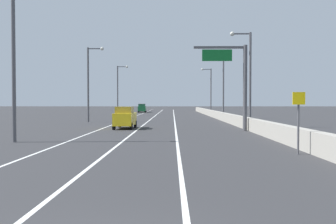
% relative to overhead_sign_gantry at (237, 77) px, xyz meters
% --- Properties ---
extents(ground_plane, '(320.00, 320.00, 0.00)m').
position_rel_overhead_sign_gantry_xyz_m(ground_plane, '(-6.82, 36.90, -4.73)').
color(ground_plane, '#2D2D30').
extents(lane_stripe_left, '(0.16, 130.00, 0.00)m').
position_rel_overhead_sign_gantry_xyz_m(lane_stripe_left, '(-12.32, 27.90, -4.73)').
color(lane_stripe_left, silver).
rests_on(lane_stripe_left, ground_plane).
extents(lane_stripe_center, '(0.16, 130.00, 0.00)m').
position_rel_overhead_sign_gantry_xyz_m(lane_stripe_center, '(-8.82, 27.90, -4.73)').
color(lane_stripe_center, silver).
rests_on(lane_stripe_center, ground_plane).
extents(lane_stripe_right, '(0.16, 130.00, 0.00)m').
position_rel_overhead_sign_gantry_xyz_m(lane_stripe_right, '(-5.32, 27.90, -4.73)').
color(lane_stripe_right, silver).
rests_on(lane_stripe_right, ground_plane).
extents(jersey_barrier_right, '(0.60, 120.00, 1.10)m').
position_rel_overhead_sign_gantry_xyz_m(jersey_barrier_right, '(1.34, 12.90, -4.18)').
color(jersey_barrier_right, '#9E998E').
rests_on(jersey_barrier_right, ground_plane).
extents(overhead_sign_gantry, '(4.68, 0.36, 7.50)m').
position_rel_overhead_sign_gantry_xyz_m(overhead_sign_gantry, '(0.00, 0.00, 0.00)').
color(overhead_sign_gantry, '#47474C').
rests_on(overhead_sign_gantry, ground_plane).
extents(speed_advisory_sign, '(0.60, 0.11, 3.00)m').
position_rel_overhead_sign_gantry_xyz_m(speed_advisory_sign, '(0.44, -14.57, -2.96)').
color(speed_advisory_sign, '#4C4C51').
rests_on(speed_advisory_sign, ground_plane).
extents(lamp_post_right_second, '(2.14, 0.44, 9.50)m').
position_rel_overhead_sign_gantry_xyz_m(lamp_post_right_second, '(1.83, 4.39, 0.76)').
color(lamp_post_right_second, '#4C4C51').
rests_on(lamp_post_right_second, ground_plane).
extents(lamp_post_right_third, '(2.14, 0.44, 9.50)m').
position_rel_overhead_sign_gantry_xyz_m(lamp_post_right_third, '(1.89, 24.12, 0.76)').
color(lamp_post_right_third, '#4C4C51').
rests_on(lamp_post_right_third, ground_plane).
extents(lamp_post_right_fourth, '(2.14, 0.44, 9.50)m').
position_rel_overhead_sign_gantry_xyz_m(lamp_post_right_fourth, '(2.05, 43.85, 0.76)').
color(lamp_post_right_fourth, '#4C4C51').
rests_on(lamp_post_right_fourth, ground_plane).
extents(lamp_post_left_near, '(2.14, 0.44, 9.50)m').
position_rel_overhead_sign_gantry_xyz_m(lamp_post_left_near, '(-15.28, -9.35, 0.76)').
color(lamp_post_left_near, '#4C4C51').
rests_on(lamp_post_left_near, ground_plane).
extents(lamp_post_left_mid, '(2.14, 0.44, 9.50)m').
position_rel_overhead_sign_gantry_xyz_m(lamp_post_left_mid, '(-16.04, 14.33, 0.76)').
color(lamp_post_left_mid, '#4C4C51').
rests_on(lamp_post_left_mid, ground_plane).
extents(lamp_post_left_far, '(2.14, 0.44, 9.50)m').
position_rel_overhead_sign_gantry_xyz_m(lamp_post_left_far, '(-15.82, 38.01, 0.76)').
color(lamp_post_left_far, '#4C4C51').
rests_on(lamp_post_left_far, ground_plane).
extents(car_yellow_0, '(1.86, 4.24, 2.10)m').
position_rel_overhead_sign_gantry_xyz_m(car_yellow_0, '(-10.13, 2.67, -3.69)').
color(car_yellow_0, gold).
rests_on(car_yellow_0, ground_plane).
extents(car_red_1, '(1.82, 4.08, 2.11)m').
position_rel_overhead_sign_gantry_xyz_m(car_red_1, '(-13.59, 64.61, -3.68)').
color(car_red_1, red).
rests_on(car_red_1, ground_plane).
extents(car_green_2, '(2.06, 4.52, 2.11)m').
position_rel_overhead_sign_gantry_xyz_m(car_green_2, '(-13.11, 58.25, -3.68)').
color(car_green_2, '#196033').
rests_on(car_green_2, ground_plane).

